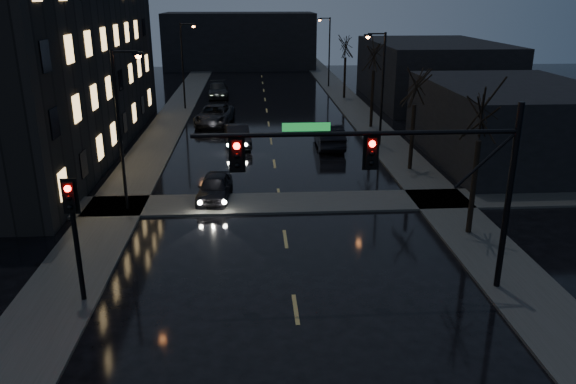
{
  "coord_description": "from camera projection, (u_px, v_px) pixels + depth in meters",
  "views": [
    {
      "loc": [
        -1.36,
        -9.05,
        10.33
      ],
      "look_at": [
        -0.06,
        11.26,
        3.2
      ],
      "focal_mm": 35.0,
      "sensor_mm": 36.0,
      "label": 1
    }
  ],
  "objects": [
    {
      "name": "oncoming_car_c",
      "position": [
        215.0,
        115.0,
        47.34
      ],
      "size": [
        3.43,
        6.19,
        1.64
      ],
      "primitive_type": "imported",
      "rotation": [
        0.0,
        0.0,
        -0.12
      ],
      "color": "black",
      "rests_on": "ground"
    },
    {
      "name": "far_block",
      "position": [
        240.0,
        41.0,
        83.98
      ],
      "size": [
        22.0,
        10.0,
        8.0
      ],
      "primitive_type": "cube",
      "color": "black",
      "rests_on": "ground"
    },
    {
      "name": "streetlight_l_far",
      "position": [
        185.0,
        59.0,
        52.37
      ],
      "size": [
        1.53,
        0.28,
        8.0
      ],
      "color": "black",
      "rests_on": "ground"
    },
    {
      "name": "streetlight_r_far",
      "position": [
        328.0,
        46.0,
        65.53
      ],
      "size": [
        1.53,
        0.28,
        8.0
      ],
      "color": "black",
      "rests_on": "ground"
    },
    {
      "name": "oncoming_car_a",
      "position": [
        215.0,
        187.0,
        29.87
      ],
      "size": [
        1.99,
        4.2,
        1.39
      ],
      "primitive_type": "imported",
      "rotation": [
        0.0,
        0.0,
        -0.09
      ],
      "color": "black",
      "rests_on": "ground"
    },
    {
      "name": "streetlight_r_mid",
      "position": [
        380.0,
        80.0,
        39.16
      ],
      "size": [
        1.53,
        0.28,
        8.0
      ],
      "color": "black",
      "rests_on": "ground"
    },
    {
      "name": "tree_mid_a",
      "position": [
        417.0,
        76.0,
        33.21
      ],
      "size": [
        3.3,
        3.3,
        7.58
      ],
      "color": "black",
      "rests_on": "ground"
    },
    {
      "name": "streetlight_l_near",
      "position": [
        123.0,
        118.0,
        26.94
      ],
      "size": [
        1.53,
        0.28,
        8.0
      ],
      "color": "black",
      "rests_on": "ground"
    },
    {
      "name": "commercial_right_near",
      "position": [
        511.0,
        123.0,
        36.62
      ],
      "size": [
        10.0,
        14.0,
        5.0
      ],
      "primitive_type": "cube",
      "color": "black",
      "rests_on": "ground"
    },
    {
      "name": "signal_pole_left",
      "position": [
        74.0,
        224.0,
        19.05
      ],
      "size": [
        0.35,
        0.41,
        4.53
      ],
      "color": "black",
      "rests_on": "ground"
    },
    {
      "name": "signal_mast",
      "position": [
        406.0,
        165.0,
        19.12
      ],
      "size": [
        11.11,
        0.41,
        7.0
      ],
      "color": "black",
      "rests_on": "ground"
    },
    {
      "name": "tree_mid_b",
      "position": [
        375.0,
        46.0,
        44.25
      ],
      "size": [
        3.74,
        3.74,
        8.59
      ],
      "color": "black",
      "rests_on": "ground"
    },
    {
      "name": "commercial_right_far",
      "position": [
        431.0,
        72.0,
        57.27
      ],
      "size": [
        12.0,
        18.0,
        6.0
      ],
      "primitive_type": "cube",
      "color": "black",
      "rests_on": "ground"
    },
    {
      "name": "tree_far",
      "position": [
        346.0,
        40.0,
        57.62
      ],
      "size": [
        3.43,
        3.43,
        7.88
      ],
      "color": "black",
      "rests_on": "ground"
    },
    {
      "name": "lead_car",
      "position": [
        329.0,
        136.0,
        40.21
      ],
      "size": [
        1.83,
        5.16,
        1.7
      ],
      "primitive_type": "imported",
      "rotation": [
        0.0,
        0.0,
        3.14
      ],
      "color": "black",
      "rests_on": "ground"
    },
    {
      "name": "oncoming_car_b",
      "position": [
        238.0,
        136.0,
        40.6
      ],
      "size": [
        2.14,
        4.72,
        1.5
      ],
      "primitive_type": "imported",
      "rotation": [
        0.0,
        0.0,
        0.12
      ],
      "color": "black",
      "rests_on": "ground"
    },
    {
      "name": "sidewalk_right",
      "position": [
        374.0,
        130.0,
        45.48
      ],
      "size": [
        3.0,
        140.0,
        0.12
      ],
      "primitive_type": "cube",
      "color": "#2D2D2B",
      "rests_on": "ground"
    },
    {
      "name": "sidewalk_cross",
      "position": [
        280.0,
        203.0,
        29.43
      ],
      "size": [
        40.0,
        3.0,
        0.12
      ],
      "primitive_type": "cube",
      "color": "#2D2D2B",
      "rests_on": "ground"
    },
    {
      "name": "tree_near",
      "position": [
        484.0,
        99.0,
        23.66
      ],
      "size": [
        3.52,
        3.52,
        8.08
      ],
      "color": "black",
      "rests_on": "ground"
    },
    {
      "name": "oncoming_car_d",
      "position": [
        218.0,
        90.0,
        60.23
      ],
      "size": [
        2.57,
        5.52,
        1.56
      ],
      "primitive_type": "imported",
      "rotation": [
        0.0,
        0.0,
        0.07
      ],
      "color": "black",
      "rests_on": "ground"
    },
    {
      "name": "sidewalk_left",
      "position": [
        163.0,
        133.0,
        44.46
      ],
      "size": [
        3.0,
        140.0,
        0.12
      ],
      "primitive_type": "cube",
      "color": "#2D2D2B",
      "rests_on": "ground"
    },
    {
      "name": "apartment_block",
      "position": [
        24.0,
        65.0,
        37.3
      ],
      "size": [
        12.0,
        30.0,
        12.0
      ],
      "primitive_type": "cube",
      "color": "black",
      "rests_on": "ground"
    }
  ]
}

